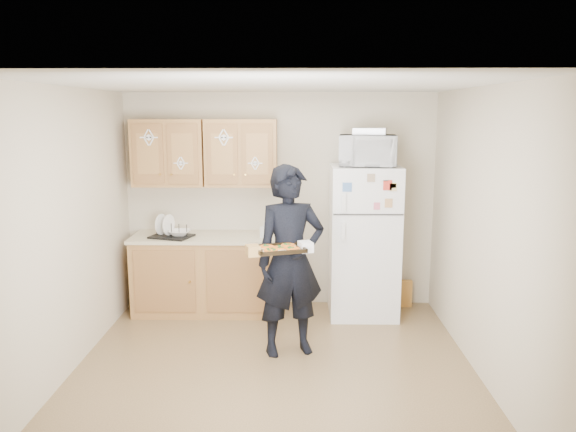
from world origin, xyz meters
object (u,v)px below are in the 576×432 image
Objects in this scene: refrigerator at (363,241)px; microwave at (367,151)px; baking_tray at (280,250)px; dish_rack at (171,230)px; person at (290,261)px.

refrigerator is 1.02m from microwave.
dish_rack is at bearing 116.37° from baking_tray.
refrigerator is 4.02× the size of baking_tray.
microwave is 2.33m from dish_rack.
person reaches higher than baking_tray.
person is 0.35m from baking_tray.
person reaches higher than refrigerator.
refrigerator is 0.94× the size of person.
microwave reaches higher than baking_tray.
microwave is at bearing 33.33° from person.
baking_tray is 1.77m from microwave.
microwave is at bearing 37.32° from baking_tray.
refrigerator is at bearing 105.96° from microwave.
dish_rack is (-1.34, 1.01, 0.08)m from person.
person is 1.68m from dish_rack.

